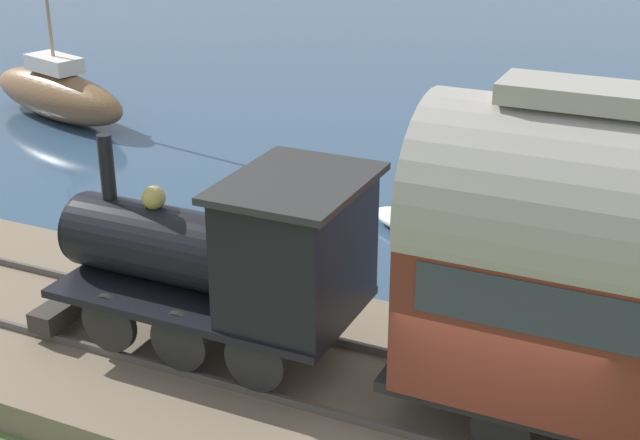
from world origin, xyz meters
TOP-DOWN VIEW (x-y plane):
  - rail_embankment at (0.93, 0.00)m, footprint 5.07×56.00m
  - steam_locomotive at (0.93, 4.16)m, footprint 2.36×5.10m
  - sailboat_brown at (11.04, 16.11)m, footprint 3.18×6.23m
  - rowboat_far_out at (7.47, 3.60)m, footprint 1.71×2.40m

SIDE VIEW (x-z plane):
  - rowboat_far_out at x=7.47m, z-range 0.01..0.39m
  - rail_embankment at x=0.93m, z-range -0.06..0.56m
  - sailboat_brown at x=11.04m, z-range -2.76..4.37m
  - steam_locomotive at x=0.93m, z-range 0.65..3.73m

